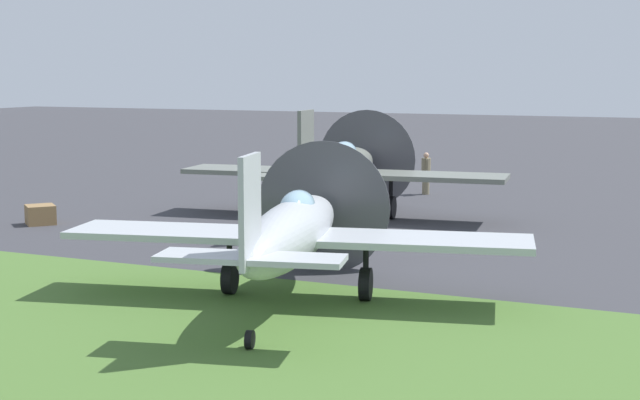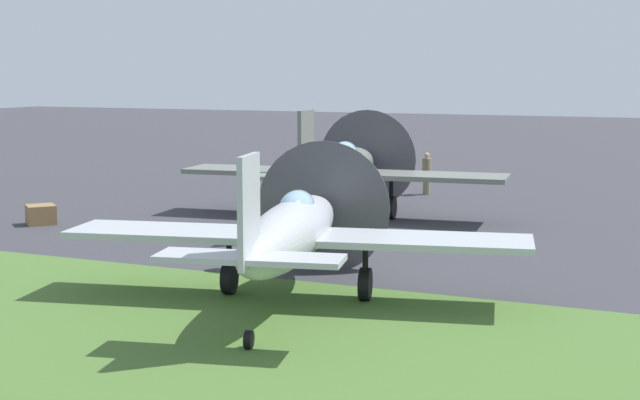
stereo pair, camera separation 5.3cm
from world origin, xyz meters
TOP-DOWN VIEW (x-y plane):
  - ground_plane at (0.00, 0.00)m, footprint 160.00×160.00m
  - grass_verge at (0.00, -11.80)m, footprint 120.00×11.00m
  - airplane_lead at (-0.89, 2.94)m, footprint 11.45×9.09m
  - airplane_wingman at (2.54, -8.14)m, footprint 10.51×8.40m
  - ground_crew_chief at (-0.03, 10.21)m, footprint 0.38×0.57m
  - supply_crate at (-9.55, -2.14)m, footprint 1.27×1.27m

SIDE VIEW (x-z plane):
  - ground_plane at x=0.00m, z-range 0.00..0.00m
  - grass_verge at x=0.00m, z-range 0.00..0.01m
  - supply_crate at x=-9.55m, z-range 0.00..0.64m
  - ground_crew_chief at x=-0.03m, z-range 0.05..1.78m
  - airplane_wingman at x=2.54m, z-range -0.30..3.42m
  - airplane_lead at x=-0.89m, z-range -0.33..3.73m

